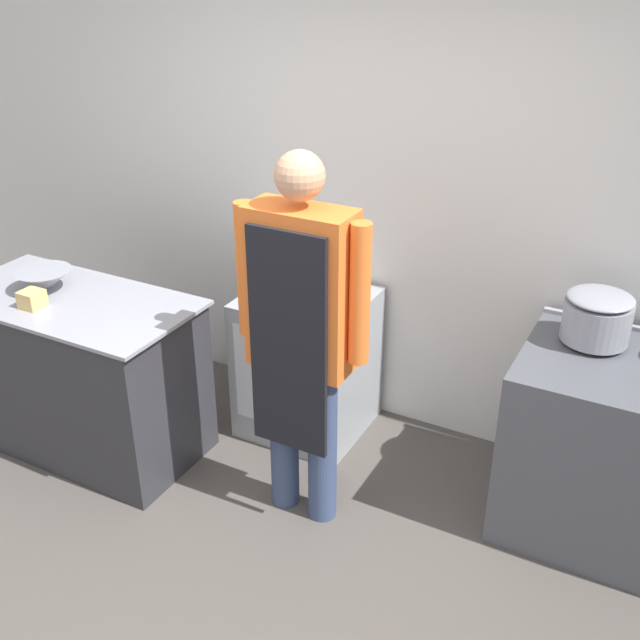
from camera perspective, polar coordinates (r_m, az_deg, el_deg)
name	(u,v)px	position (r m, az deg, el deg)	size (l,w,h in m)	color
ground_plane	(186,628)	(3.42, -10.18, -22.08)	(14.00, 14.00, 0.00)	#4C4742
wall_back	(382,193)	(4.06, 4.76, 9.60)	(8.00, 0.05, 2.70)	white
prep_counter	(82,373)	(4.29, -17.69, -3.88)	(1.34, 0.68, 0.90)	#2D2D33
stove	(621,452)	(3.76, 21.97, -9.32)	(1.00, 0.75, 0.93)	#4C4F56
fridge_unit	(307,363)	(4.25, -0.96, -3.29)	(0.66, 0.63, 0.83)	#93999E
person_cook	(301,324)	(3.31, -1.48, -0.34)	(0.65, 0.24, 1.82)	#38476B
mixing_bowl	(45,280)	(4.21, -20.25, 2.85)	(0.29, 0.29, 0.11)	gray
plastic_tub	(32,299)	(4.04, -21.09, 1.50)	(0.11, 0.11, 0.09)	#D8B266
stock_pot	(597,316)	(3.60, 20.38, 0.27)	(0.30, 0.30, 0.24)	gray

